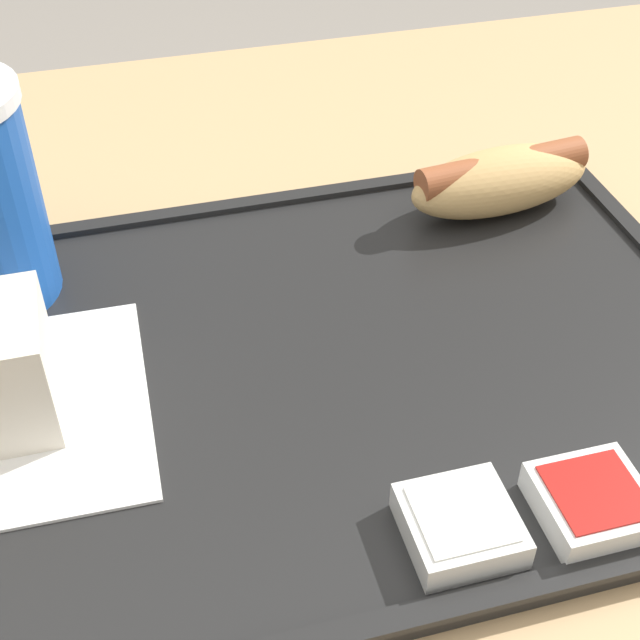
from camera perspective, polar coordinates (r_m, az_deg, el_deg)
name	(u,v)px	position (r m, az deg, el deg)	size (l,w,h in m)	color
food_tray	(320,367)	(0.50, 0.00, -3.02)	(0.48, 0.34, 0.01)	black
hot_dog_far	(501,179)	(0.62, 11.48, 8.85)	(0.14, 0.06, 0.04)	tan
sauce_cup_mayo	(460,524)	(0.42, 8.94, -12.80)	(0.05, 0.05, 0.02)	silver
sauce_cup_ketchup	(592,502)	(0.44, 17.03, -11.07)	(0.05, 0.05, 0.02)	silver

